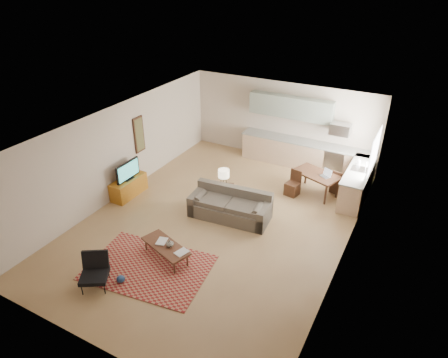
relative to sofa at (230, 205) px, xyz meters
The scene contains 25 objects.
room 1.03m from the sofa, 117.02° to the right, with size 9.00×9.00×9.00m.
kitchen_counter_back 3.93m from the sofa, 79.20° to the left, with size 4.26×0.64×0.92m, color tan, non-canonical shape.
kitchen_counter_right 3.85m from the sofa, 44.07° to the left, with size 0.64×2.26×0.92m, color tan, non-canonical shape.
kitchen_range 4.27m from the sofa, 64.55° to the left, with size 0.62×0.62×0.90m, color #A5A8AD.
kitchen_microwave 4.44m from the sofa, 64.67° to the left, with size 0.62×0.40×0.35m, color #A5A8AD.
upper_cabinets 4.30m from the sofa, 88.06° to the left, with size 2.80×0.34×0.70m, color gray.
window_right 4.23m from the sofa, 41.14° to the left, with size 0.02×1.40×1.05m, color white.
wall_art_left 3.61m from the sofa, behind, with size 0.06×0.42×1.10m, color olive, non-canonical shape.
triptych 4.37m from the sofa, 93.65° to the left, with size 1.70×0.04×0.50m, color beige, non-canonical shape.
rug 2.80m from the sofa, 104.12° to the right, with size 2.68×1.86×0.02m, color maroon.
sofa is the anchor object (origin of this frame).
coffee_table 2.29m from the sofa, 103.03° to the right, with size 1.28×0.51×0.39m, color #472617, non-canonical shape.
book_a 2.32m from the sofa, 109.43° to the right, with size 0.29×0.35×0.03m, color maroon.
book_b 2.24m from the sofa, 93.66° to the right, with size 0.30×0.35×0.02m, color navy.
vase 2.24m from the sofa, 100.30° to the right, with size 0.18×0.18×0.18m, color black.
armchair 3.91m from the sofa, 109.43° to the right, with size 0.65×0.65×0.74m, color black, non-canonical shape.
tv_credenza 3.19m from the sofa, behind, with size 0.46×1.19×0.55m, color #975A15, non-canonical shape.
tv 3.17m from the sofa, behind, with size 0.09×0.92×0.55m, color black, non-canonical shape.
console_table 0.63m from the sofa, 133.22° to the left, with size 0.55×0.37×0.64m, color #341D12, non-canonical shape.
table_lamp 0.81m from the sofa, 133.22° to the left, with size 0.31×0.31×0.51m, color beige, non-canonical shape.
dining_table 2.86m from the sofa, 54.80° to the left, with size 1.32×0.76×0.67m, color #341D12, non-canonical shape.
dining_chair_near 2.22m from the sofa, 60.96° to the left, with size 0.36×0.38×0.76m, color #341D12, non-canonical shape.
dining_chair_far 3.52m from the sofa, 50.92° to the left, with size 0.35×0.37×0.74m, color #341D12, non-canonical shape.
laptop 2.98m from the sofa, 49.61° to the left, with size 0.28×0.21×0.21m, color #A5A8AD, non-canonical shape.
soap_bottle 4.04m from the sofa, 48.14° to the left, with size 0.10×0.10×0.19m, color beige.
Camera 1 is at (4.29, -7.70, 6.12)m, focal length 32.00 mm.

